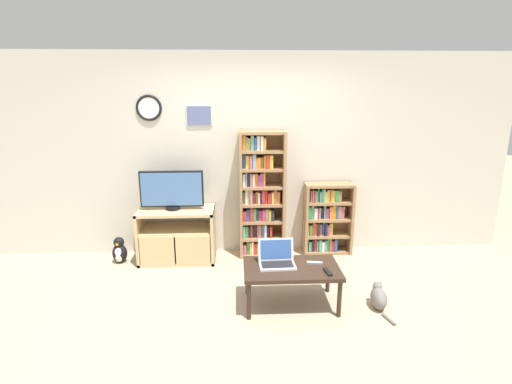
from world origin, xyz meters
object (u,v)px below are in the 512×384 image
at_px(tv_stand, 177,235).
at_px(coffee_table, 291,271).
at_px(television, 172,190).
at_px(laptop, 277,259).
at_px(remote_near_laptop, 315,263).
at_px(bookshelf_tall, 260,196).
at_px(cat, 379,297).
at_px(penguin_figurine, 119,251).
at_px(remote_far_from_laptop, 328,272).
at_px(bookshelf_short, 325,218).

height_order(tv_stand, coffee_table, tv_stand).
xyz_separation_m(tv_stand, coffee_table, (1.31, -1.16, 0.03)).
xyz_separation_m(television, laptop, (1.20, -1.11, -0.45)).
relative_size(coffee_table, remote_near_laptop, 5.80).
relative_size(television, bookshelf_tall, 0.48).
height_order(cat, penguin_figurine, penguin_figurine).
relative_size(coffee_table, laptop, 2.58).
height_order(tv_stand, remote_far_from_laptop, tv_stand).
bearing_deg(remote_far_from_laptop, tv_stand, 134.02).
bearing_deg(bookshelf_short, laptop, -121.64).
height_order(television, bookshelf_short, television).
relative_size(tv_stand, remote_near_laptop, 5.75).
height_order(bookshelf_tall, cat, bookshelf_tall).
bearing_deg(bookshelf_short, bookshelf_tall, -178.59).
relative_size(tv_stand, laptop, 2.56).
height_order(tv_stand, remote_near_laptop, tv_stand).
xyz_separation_m(laptop, remote_far_from_laptop, (0.48, -0.21, -0.05)).
distance_m(bookshelf_tall, coffee_table, 1.40).
relative_size(television, laptop, 2.11).
distance_m(coffee_table, penguin_figurine, 2.33).
height_order(coffee_table, cat, coffee_table).
bearing_deg(laptop, television, 135.16).
distance_m(remote_far_from_laptop, penguin_figurine, 2.69).
bearing_deg(tv_stand, bookshelf_short, 4.89).
bearing_deg(remote_near_laptop, tv_stand, -115.95).
distance_m(tv_stand, bookshelf_tall, 1.17).
bearing_deg(bookshelf_tall, laptop, -85.30).
bearing_deg(coffee_table, cat, -5.87).
xyz_separation_m(tv_stand, television, (-0.04, 0.01, 0.59)).
bearing_deg(coffee_table, bookshelf_short, 64.51).
height_order(bookshelf_tall, remote_near_laptop, bookshelf_tall).
relative_size(remote_far_from_laptop, penguin_figurine, 0.48).
relative_size(laptop, remote_far_from_laptop, 2.26).
bearing_deg(laptop, remote_near_laptop, -3.15).
bearing_deg(laptop, bookshelf_short, 56.23).
bearing_deg(cat, coffee_table, -179.90).
relative_size(tv_stand, television, 1.21).
bearing_deg(penguin_figurine, remote_far_from_laptop, -27.94).
height_order(coffee_table, laptop, laptop).
bearing_deg(remote_far_from_laptop, coffee_table, 149.15).
relative_size(television, penguin_figurine, 2.30).
distance_m(television, cat, 2.69).
height_order(bookshelf_tall, penguin_figurine, bookshelf_tall).
bearing_deg(coffee_table, remote_far_from_laptop, -23.44).
bearing_deg(television, remote_far_from_laptop, -38.24).
bearing_deg(coffee_table, bookshelf_tall, 100.61).
bearing_deg(penguin_figurine, remote_near_laptop, -24.73).
relative_size(remote_near_laptop, penguin_figurine, 0.49).
distance_m(bookshelf_short, penguin_figurine, 2.70).
relative_size(bookshelf_tall, laptop, 4.42).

